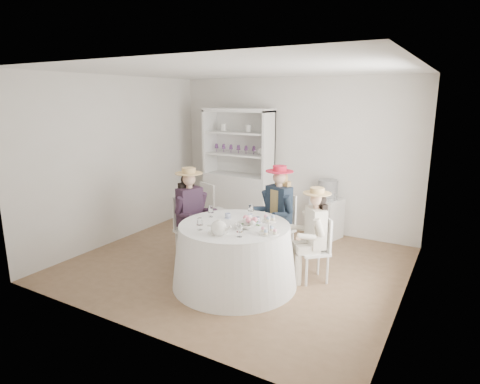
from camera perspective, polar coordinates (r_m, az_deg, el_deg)
The scene contains 23 objects.
ground at distance 5.92m, azimuth -0.49°, elevation -10.14°, with size 4.50×4.50×0.00m, color brown.
ceiling at distance 5.44m, azimuth -0.55°, elevation 16.95°, with size 4.50×4.50×0.00m, color white.
wall_back at distance 7.29m, azimuth 7.51°, elevation 5.28°, with size 4.50×4.50×0.00m, color silver.
wall_front at distance 3.97m, azimuth -15.32°, elevation -1.83°, with size 4.50×4.50×0.00m, color silver.
wall_left at distance 6.92m, azimuth -16.84°, elevation 4.40°, with size 4.50×4.50×0.00m, color silver.
wall_right at distance 4.81m, azimuth 23.25°, elevation 0.16°, with size 4.50×4.50×0.00m, color silver.
tea_table at distance 5.17m, azimuth -0.79°, elevation -8.90°, with size 1.60×1.60×0.80m.
hutch at distance 7.52m, azimuth -0.14°, elevation 1.15°, with size 1.47×0.98×2.16m.
side_table at distance 7.03m, azimuth 12.18°, elevation -3.67°, with size 0.44×0.44×0.68m, color silver.
hatbox at distance 6.90m, azimuth 12.38°, elevation 0.34°, with size 0.33×0.33×0.33m, color black.
guest_left at distance 5.85m, azimuth -7.02°, elevation -2.42°, with size 0.57×0.52×1.38m.
guest_mid at distance 5.85m, azimuth 5.40°, elevation -2.20°, with size 0.53×0.57×1.41m.
guest_right at distance 5.24m, azimuth 10.48°, elevation -5.24°, with size 0.53×0.53×1.25m.
spare_chair at distance 6.79m, azimuth -3.88°, elevation -2.38°, with size 0.52×0.52×0.97m.
teacup_a at distance 5.28m, azimuth -1.74°, elevation -3.45°, with size 0.08×0.08×0.06m, color white.
teacup_b at distance 5.25m, azimuth 1.49°, elevation -3.54°, with size 0.06×0.06×0.06m, color white.
teacup_c at distance 5.10m, azimuth 2.40°, elevation -4.04°, with size 0.09×0.09×0.07m, color white.
flower_bowl at distance 4.89m, azimuth 0.76°, elevation -4.85°, with size 0.23×0.23×0.06m, color white.
flower_arrangement at distance 4.90m, azimuth 1.46°, elevation -4.10°, with size 0.18×0.18×0.07m.
table_teapot at distance 4.64m, azimuth -2.99°, elevation -5.14°, with size 0.27×0.19×0.20m.
sandwich_plate at distance 4.73m, azimuth -3.17°, elevation -5.68°, with size 0.24×0.24×0.05m.
cupcake_stand at distance 4.69m, azimuth 4.12°, elevation -5.02°, with size 0.23×0.23×0.22m.
stemware_set at distance 5.01m, azimuth -0.80°, elevation -3.83°, with size 0.95×0.92×0.15m.
Camera 1 is at (2.75, -4.68, 2.36)m, focal length 30.00 mm.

